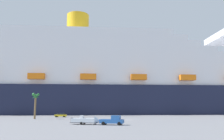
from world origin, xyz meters
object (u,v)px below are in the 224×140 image
Objects in this scene: cruise_ship at (129,82)px; small_boat_on_trailer at (87,120)px; parked_car_yellow_taxi at (61,115)px; pickup_truck at (113,120)px; palm_tree at (36,99)px.

small_boat_on_trailer is at bearing -98.62° from cruise_ship.
pickup_truck is at bearing -59.75° from parked_car_yellow_taxi.
parked_car_yellow_taxi is (5.53, 13.69, -6.07)m from palm_tree.
pickup_truck is at bearing -94.14° from cruise_ship.
small_boat_on_trailer is (-12.16, -80.23, -17.31)m from cruise_ship.
palm_tree is at bearing -121.07° from cruise_ship.
parked_car_yellow_taxi is (-22.56, 38.69, -0.21)m from pickup_truck.
cruise_ship is 31.83× the size of small_boat_on_trailer.
pickup_truck reaches higher than small_boat_on_trailer.
small_boat_on_trailer is 0.92× the size of palm_tree.
small_boat_on_trailer reaches higher than parked_car_yellow_taxi.
cruise_ship reaches higher than small_boat_on_trailer.
palm_tree is (-21.82, 23.83, 5.95)m from small_boat_on_trailer.
parked_car_yellow_taxi is (-16.29, 37.52, -0.13)m from small_boat_on_trailer.
small_boat_on_trailer is at bearing -66.53° from parked_car_yellow_taxi.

